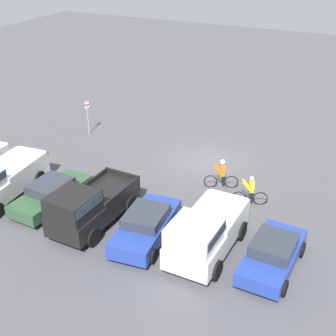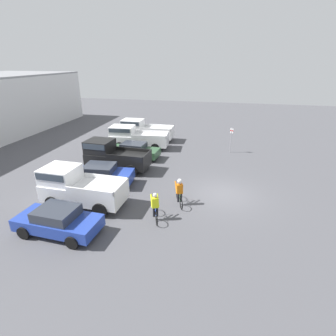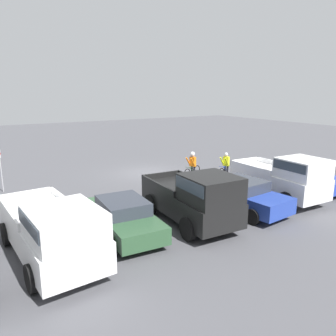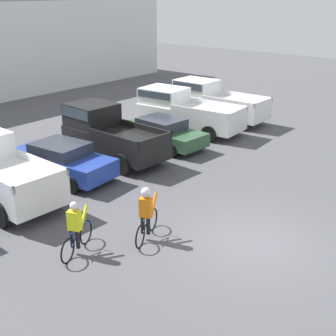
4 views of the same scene
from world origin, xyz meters
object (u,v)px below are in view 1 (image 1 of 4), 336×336
pickup_truck_0 (204,234)px  cyclist_1 (251,191)px  sedan_1 (146,225)px  sedan_2 (51,194)px  cyclist_0 (222,173)px  pickup_truck_1 (88,206)px  fire_lane_sign (88,114)px  sedan_0 (273,254)px

pickup_truck_0 → cyclist_1: (-0.56, -4.94, -0.40)m
pickup_truck_0 → sedan_1: (2.79, -0.07, -0.45)m
sedan_2 → pickup_truck_0: bearing=176.3°
sedan_2 → cyclist_0: (-7.07, -5.39, 0.18)m
cyclist_0 → pickup_truck_1: bearing=55.2°
cyclist_1 → fire_lane_sign: bearing=-17.6°
sedan_1 → cyclist_0: 6.04m
cyclist_0 → sedan_2: bearing=37.3°
cyclist_1 → sedan_0: bearing=117.1°
pickup_truck_0 → sedan_1: bearing=-1.4°
sedan_1 → pickup_truck_1: 2.88m
sedan_1 → sedan_2: 5.62m
sedan_0 → fire_lane_sign: 16.82m
pickup_truck_0 → sedan_1: 2.82m
sedan_1 → sedan_2: size_ratio=1.01×
sedan_0 → pickup_truck_1: bearing=5.4°
cyclist_1 → sedan_2: bearing=26.2°
pickup_truck_0 → pickup_truck_1: bearing=2.6°
sedan_0 → sedan_2: (11.20, 0.00, -0.02)m
pickup_truck_1 → sedan_0: bearing=-174.6°
sedan_1 → pickup_truck_1: bearing=6.6°
pickup_truck_0 → cyclist_1: size_ratio=2.87×
sedan_1 → cyclist_0: cyclist_0 is taller
pickup_truck_1 → fire_lane_sign: fire_lane_sign is taller
sedan_0 → sedan_2: bearing=0.0°
sedan_0 → cyclist_0: cyclist_0 is taller
pickup_truck_1 → cyclist_0: 7.54m
sedan_0 → cyclist_1: 4.95m
sedan_0 → pickup_truck_1: (8.42, 0.80, 0.48)m
cyclist_1 → fire_lane_sign: 12.97m
cyclist_1 → fire_lane_sign: (12.35, -3.92, 0.67)m
cyclist_0 → cyclist_1: cyclist_0 is taller
sedan_2 → cyclist_0: size_ratio=2.62×
sedan_0 → pickup_truck_0: size_ratio=0.87×
sedan_2 → cyclist_0: 8.90m
pickup_truck_1 → cyclist_1: size_ratio=2.93×
pickup_truck_0 → fire_lane_sign: fire_lane_sign is taller
pickup_truck_0 → pickup_truck_1: 5.61m
fire_lane_sign → pickup_truck_0: bearing=143.1°
pickup_truck_0 → fire_lane_sign: 14.74m
pickup_truck_1 → sedan_2: pickup_truck_1 is taller
cyclist_0 → cyclist_1: size_ratio=1.01×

